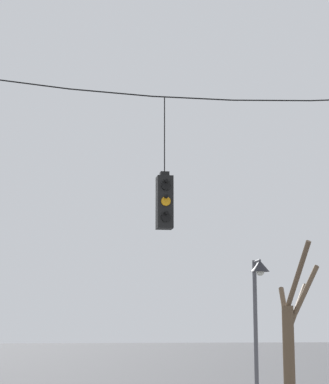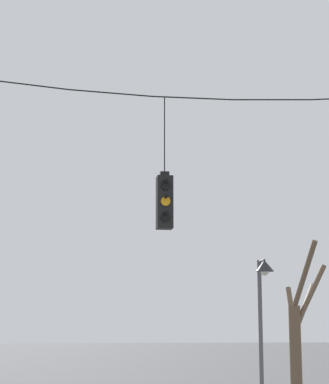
{
  "view_description": "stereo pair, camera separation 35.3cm",
  "coord_description": "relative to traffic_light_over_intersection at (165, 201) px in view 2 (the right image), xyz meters",
  "views": [
    {
      "loc": [
        -3.1,
        -15.27,
        2.37
      ],
      "look_at": [
        -0.63,
        0.34,
        5.23
      ],
      "focal_mm": 70.0,
      "sensor_mm": 36.0,
      "label": 1
    },
    {
      "loc": [
        -2.75,
        -15.32,
        2.37
      ],
      "look_at": [
        -0.63,
        0.34,
        5.23
      ],
      "focal_mm": 70.0,
      "sensor_mm": 36.0,
      "label": 2
    }
  ],
  "objects": [
    {
      "name": "span_wire",
      "position": [
        0.63,
        0.01,
        2.49
      ],
      "size": [
        12.71,
        0.03,
        0.49
      ],
      "color": "black"
    },
    {
      "name": "traffic_light_over_intersection",
      "position": [
        0.0,
        0.0,
        0.0
      ],
      "size": [
        0.34,
        0.46,
        2.92
      ],
      "color": "black"
    },
    {
      "name": "street_lamp",
      "position": [
        3.54,
        5.22,
        -1.65
      ],
      "size": [
        0.53,
        0.91,
        4.29
      ],
      "color": "#515156",
      "rests_on": "ground_plane"
    },
    {
      "name": "bare_tree",
      "position": [
        5.7,
        8.83,
        -2.78
      ],
      "size": [
        1.64,
        3.34,
        5.16
      ],
      "color": "brown",
      "rests_on": "ground_plane"
    }
  ]
}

